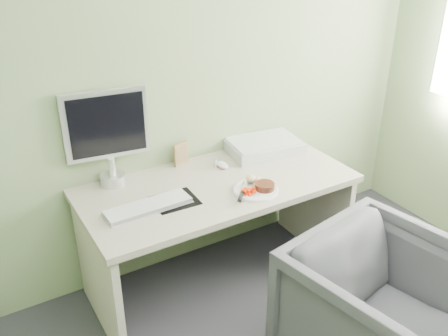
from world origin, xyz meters
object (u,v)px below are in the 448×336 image
desk (218,209)px  desk_chair (381,314)px  plate (256,190)px  scanner (264,146)px  monitor (107,133)px

desk → desk_chair: size_ratio=1.97×
plate → scanner: 0.54m
desk → plate: 0.31m
desk → scanner: bearing=24.3°
desk → plate: (0.13, -0.20, 0.19)m
desk_chair → desk: bearing=98.5°
desk → desk_chair: desk_chair is taller
scanner → monitor: bearing=-178.6°
plate → desk_chair: 0.92m
plate → monitor: 0.89m
monitor → desk_chair: monitor is taller
plate → monitor: (-0.66, 0.51, 0.31)m
desk → scanner: 0.57m
monitor → desk_chair: 1.73m
desk_chair → plate: bearing=94.2°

